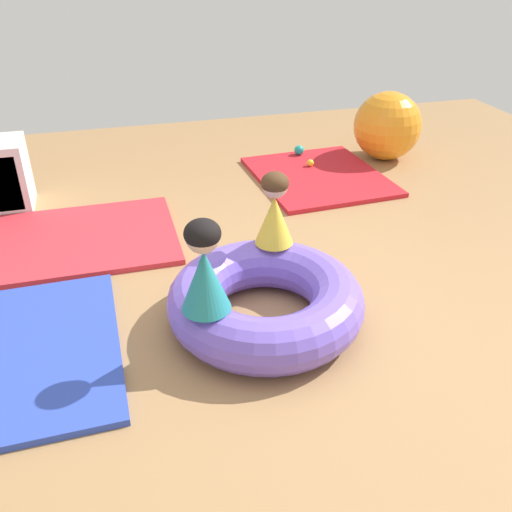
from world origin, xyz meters
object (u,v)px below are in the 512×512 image
at_px(play_ball_yellow, 310,163).
at_px(exercise_ball_large, 387,126).
at_px(play_ball_teal, 299,150).
at_px(child_in_teal, 204,267).
at_px(child_in_yellow, 274,209).
at_px(inflatable_cushion, 265,301).

xyz_separation_m(play_ball_yellow, exercise_ball_large, (0.83, 0.11, 0.25)).
xyz_separation_m(play_ball_yellow, play_ball_teal, (0.00, 0.33, 0.01)).
bearing_deg(child_in_teal, play_ball_teal, 0.30).
distance_m(child_in_teal, play_ball_teal, 3.08).
relative_size(child_in_yellow, child_in_teal, 0.92).
distance_m(inflatable_cushion, child_in_yellow, 0.56).
relative_size(inflatable_cushion, child_in_yellow, 2.43).
bearing_deg(play_ball_yellow, child_in_yellow, -117.19).
relative_size(child_in_teal, exercise_ball_large, 0.76).
relative_size(inflatable_cushion, play_ball_yellow, 17.07).
distance_m(inflatable_cushion, play_ball_teal, 2.72).
xyz_separation_m(child_in_yellow, exercise_ball_large, (1.74, 1.90, -0.20)).
xyz_separation_m(child_in_teal, play_ball_teal, (1.46, 2.68, -0.46)).
bearing_deg(exercise_ball_large, child_in_teal, -132.75).
xyz_separation_m(child_in_teal, exercise_ball_large, (2.28, 2.47, -0.22)).
bearing_deg(child_in_yellow, child_in_teal, 58.74).
xyz_separation_m(inflatable_cushion, child_in_yellow, (0.16, 0.38, 0.37)).
bearing_deg(inflatable_cushion, child_in_yellow, 66.55).
relative_size(play_ball_yellow, play_ball_teal, 0.69).
distance_m(child_in_yellow, exercise_ball_large, 2.59).
bearing_deg(child_in_yellow, play_ball_yellow, -105.08).
relative_size(child_in_teal, play_ball_teal, 5.26).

